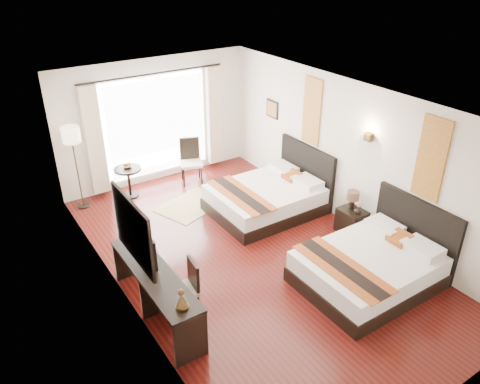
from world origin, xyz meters
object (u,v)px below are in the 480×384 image
fruit_bowl (127,166)px  window_chair (191,169)px  table_lamp (353,197)px  television (142,244)px  floor_lamp (72,140)px  nightstand (351,221)px  side_table (129,182)px  vase (358,210)px  console_desk (156,293)px  bed_near (372,266)px  bed_far (269,197)px  desk_chair (184,298)px

fruit_bowl → window_chair: window_chair is taller
table_lamp → fruit_bowl: (-2.96, 3.70, -0.05)m
television → floor_lamp: size_ratio=0.47×
nightstand → side_table: 4.76m
vase → side_table: size_ratio=0.22×
side_table → vase: bearing=-52.6°
console_desk → floor_lamp: size_ratio=1.24×
floor_lamp → side_table: (1.01, -0.11, -1.16)m
television → console_desk: bearing=-174.5°
fruit_bowl → window_chair: (1.44, -0.16, -0.38)m
console_desk → fruit_bowl: console_desk is taller
fruit_bowl → floor_lamp: bearing=175.8°
bed_near → floor_lamp: (-3.17, 5.07, 1.18)m
bed_near → vase: bed_near is taller
vase → console_desk: console_desk is taller
nightstand → fruit_bowl: (-2.95, 3.75, 0.45)m
bed_far → fruit_bowl: bed_far is taller
side_table → bed_far: bearing=-45.2°
desk_chair → side_table: bearing=-93.3°
vase → console_desk: size_ratio=0.07×
bed_far → vase: 1.88m
fruit_bowl → console_desk: bearing=-105.8°
bed_near → vase: size_ratio=14.96×
table_lamp → desk_chair: bearing=-175.8°
television → floor_lamp: floor_lamp is taller
table_lamp → window_chair: bearing=113.3°
table_lamp → floor_lamp: size_ratio=0.21×
bed_near → console_desk: bed_near is taller
side_table → fruit_bowl: (0.01, 0.03, 0.36)m
nightstand → console_desk: size_ratio=0.23×
bed_near → television: size_ratio=2.60×
bed_far → table_lamp: bearing=-61.2°
nightstand → vase: vase is taller
nightstand → window_chair: size_ratio=0.49×
table_lamp → desk_chair: size_ratio=0.41×
table_lamp → nightstand: bearing=-102.3°
console_desk → television: bearing=87.3°
vase → floor_lamp: floor_lamp is taller
desk_chair → fruit_bowl: desk_chair is taller
nightstand → fruit_bowl: bearing=128.2°
floor_lamp → bed_near: bearing=-58.0°
console_desk → floor_lamp: (0.04, 3.84, 1.12)m
table_lamp → floor_lamp: floor_lamp is taller
floor_lamp → fruit_bowl: 1.30m
bed_near → side_table: bearing=113.5°
console_desk → side_table: 3.87m
window_chair → vase: bearing=42.9°
bed_far → vase: bed_far is taller
floor_lamp → side_table: bearing=-6.1°
vase → table_lamp: bearing=82.0°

